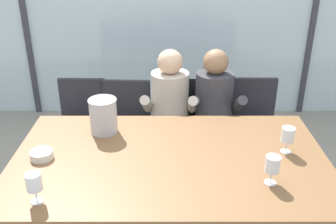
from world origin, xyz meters
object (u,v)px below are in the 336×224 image
person_charcoal_jacket (213,111)px  wine_glass_center_pour (271,164)px  wine_glass_by_left_taster (32,184)px  chair_near_curtain (81,121)px  dining_table (168,166)px  chair_center (173,121)px  ice_bucket_primary (102,115)px  person_beige_jumper (168,111)px  wine_glass_near_bucket (286,136)px  tasting_bowl (40,155)px  chair_right_of_center (211,121)px  chair_near_window_right (251,120)px  chair_left_of_center (125,123)px

person_charcoal_jacket → wine_glass_center_pour: size_ratio=6.79×
wine_glass_by_left_taster → chair_near_curtain: bearing=93.0°
dining_table → chair_center: bearing=87.3°
person_charcoal_jacket → ice_bucket_primary: 1.02m
person_beige_jumper → ice_bucket_primary: bearing=-128.8°
chair_center → wine_glass_center_pour: wine_glass_center_pour is taller
chair_near_curtain → wine_glass_by_left_taster: wine_glass_by_left_taster is taller
person_beige_jumper → wine_glass_by_left_taster: size_ratio=6.79×
chair_near_curtain → wine_glass_near_bucket: size_ratio=4.96×
person_charcoal_jacket → tasting_bowl: 1.48m
tasting_bowl → ice_bucket_primary: bearing=45.7°
chair_right_of_center → person_charcoal_jacket: (-0.01, -0.15, 0.17)m
tasting_bowl → chair_right_of_center: bearing=40.8°
person_charcoal_jacket → tasting_bowl: size_ratio=8.21×
dining_table → chair_right_of_center: size_ratio=2.32×
chair_near_window_right → dining_table: bearing=-125.2°
chair_left_of_center → wine_glass_near_bucket: wine_glass_near_bucket is taller
tasting_bowl → chair_center: bearing=50.3°
wine_glass_center_pour → chair_near_window_right: bearing=81.9°
chair_left_of_center → chair_center: (0.43, 0.04, 0.00)m
person_beige_jumper → ice_bucket_primary: (-0.47, -0.53, 0.21)m
chair_center → chair_near_window_right: same height
chair_near_window_right → ice_bucket_primary: (-1.22, -0.70, 0.39)m
chair_right_of_center → ice_bucket_primary: ice_bucket_primary is taller
dining_table → person_charcoal_jacket: size_ratio=1.69×
chair_near_curtain → person_charcoal_jacket: 1.19m
chair_near_window_right → chair_right_of_center: bearing=-176.9°
wine_glass_by_left_taster → person_charcoal_jacket: bearing=50.3°
chair_near_window_right → wine_glass_near_bucket: (-0.01, -0.97, 0.38)m
chair_near_window_right → person_charcoal_jacket: (-0.37, -0.17, 0.17)m
chair_near_curtain → chair_left_of_center: bearing=-5.1°
ice_bucket_primary → tasting_bowl: bearing=-134.3°
person_beige_jumper → ice_bucket_primary: 0.74m
chair_left_of_center → tasting_bowl: size_ratio=5.99×
chair_right_of_center → wine_glass_by_left_taster: bearing=-134.6°
chair_near_curtain → chair_near_window_right: (1.54, 0.01, 0.00)m
chair_near_window_right → ice_bucket_primary: size_ratio=3.42×
chair_near_curtain → wine_glass_center_pour: bearing=-42.8°
chair_near_curtain → chair_center: bearing=0.5°
ice_bucket_primary → wine_glass_by_left_taster: size_ratio=1.45×
chair_right_of_center → tasting_bowl: 1.61m
chair_near_window_right → person_beige_jumper: size_ratio=0.73×
chair_right_of_center → wine_glass_near_bucket: 1.09m
dining_table → person_beige_jumper: 0.87m
chair_near_curtain → chair_right_of_center: 1.18m
tasting_bowl → wine_glass_center_pour: size_ratio=0.83×
dining_table → chair_left_of_center: (-0.38, 0.98, -0.19)m
dining_table → wine_glass_center_pour: 0.66m
tasting_bowl → wine_glass_center_pour: (1.38, -0.26, 0.10)m
person_beige_jumper → ice_bucket_primary: size_ratio=4.69×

